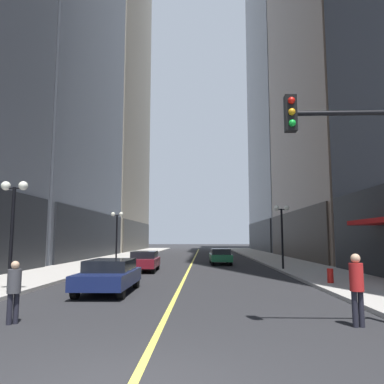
% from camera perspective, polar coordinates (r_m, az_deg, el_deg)
% --- Properties ---
extents(ground_plane, '(200.00, 200.00, 0.00)m').
position_cam_1_polar(ground_plane, '(40.74, 0.30, -10.08)').
color(ground_plane, '#262628').
extents(sidewalk_left, '(4.50, 78.00, 0.15)m').
position_cam_1_polar(sidewalk_left, '(41.78, -11.25, -9.77)').
color(sidewalk_left, '#ADA8A0').
rests_on(sidewalk_left, ground).
extents(sidewalk_right, '(4.50, 78.00, 0.15)m').
position_cam_1_polar(sidewalk_right, '(41.35, 11.98, -9.79)').
color(sidewalk_right, '#ADA8A0').
rests_on(sidewalk_right, ground).
extents(lane_centre_stripe, '(0.16, 70.00, 0.01)m').
position_cam_1_polar(lane_centre_stripe, '(40.74, 0.30, -10.08)').
color(lane_centre_stripe, '#E5D64C').
rests_on(lane_centre_stripe, ground).
extents(building_left_far, '(11.49, 26.00, 81.95)m').
position_cam_1_polar(building_left_far, '(78.14, -12.14, 22.84)').
color(building_left_far, '#B7AD99').
rests_on(building_left_far, ground).
extents(building_right_far, '(15.60, 26.00, 73.35)m').
position_cam_1_polar(building_right_far, '(76.09, 15.60, 20.16)').
color(building_right_far, slate).
rests_on(building_right_far, ground).
extents(car_navy, '(1.97, 4.47, 1.32)m').
position_cam_1_polar(car_navy, '(15.98, -12.41, -12.13)').
color(car_navy, '#141E4C').
rests_on(car_navy, ground).
extents(car_maroon, '(1.90, 4.31, 1.32)m').
position_cam_1_polar(car_maroon, '(25.69, -7.24, -10.23)').
color(car_maroon, maroon).
rests_on(car_maroon, ground).
extents(car_green, '(1.84, 4.63, 1.32)m').
position_cam_1_polar(car_green, '(32.32, 4.31, -9.59)').
color(car_green, '#196038').
rests_on(car_green, ground).
extents(pedestrian_in_red_jacket, '(0.37, 0.37, 1.80)m').
position_cam_1_polar(pedestrian_in_red_jacket, '(10.56, 23.66, -12.59)').
color(pedestrian_in_red_jacket, black).
rests_on(pedestrian_in_red_jacket, ground).
extents(pedestrian_with_orange_bag, '(0.48, 0.48, 1.60)m').
position_cam_1_polar(pedestrian_with_orange_bag, '(11.07, -25.33, -12.90)').
color(pedestrian_with_orange_bag, black).
rests_on(pedestrian_with_orange_bag, ground).
extents(traffic_light_near_right, '(3.43, 0.35, 5.65)m').
position_cam_1_polar(traffic_light_near_right, '(10.00, 27.07, 2.69)').
color(traffic_light_near_right, black).
rests_on(traffic_light_near_right, ground).
extents(street_lamp_left_near, '(1.06, 0.36, 4.43)m').
position_cam_1_polar(street_lamp_left_near, '(16.35, -25.45, -2.59)').
color(street_lamp_left_near, black).
rests_on(street_lamp_left_near, ground).
extents(street_lamp_left_far, '(1.06, 0.36, 4.43)m').
position_cam_1_polar(street_lamp_left_far, '(33.06, -11.30, -5.02)').
color(street_lamp_left_far, black).
rests_on(street_lamp_left_far, ground).
extents(street_lamp_right_mid, '(1.06, 0.36, 4.43)m').
position_cam_1_polar(street_lamp_right_mid, '(26.51, 13.43, -4.51)').
color(street_lamp_right_mid, black).
rests_on(street_lamp_right_mid, ground).
extents(fire_hydrant_right, '(0.28, 0.28, 0.80)m').
position_cam_1_polar(fire_hydrant_right, '(18.89, 20.21, -12.02)').
color(fire_hydrant_right, red).
rests_on(fire_hydrant_right, ground).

